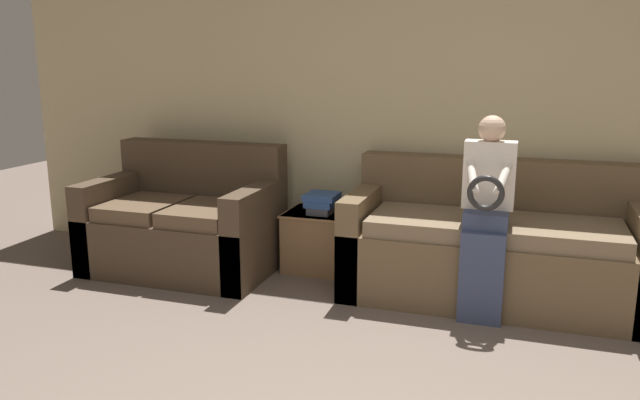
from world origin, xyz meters
The scene contains 6 objects.
wall_back centered at (0.00, 2.97, 1.27)m, with size 7.69×0.06×2.55m.
couch_main centered at (0.31, 2.50, 0.34)m, with size 2.00×0.89×0.93m.
couch_side centered at (-2.03, 2.37, 0.34)m, with size 1.41×0.90×0.97m.
child_left_seated centered at (0.27, 2.14, 0.71)m, with size 0.33×0.38×1.29m.
side_shelf centered at (-1.00, 2.68, 0.24)m, with size 0.55×0.47×0.47m.
book_stack centered at (-1.00, 2.68, 0.54)m, with size 0.25×0.30×0.15m.
Camera 1 is at (0.48, -1.80, 1.63)m, focal length 35.00 mm.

